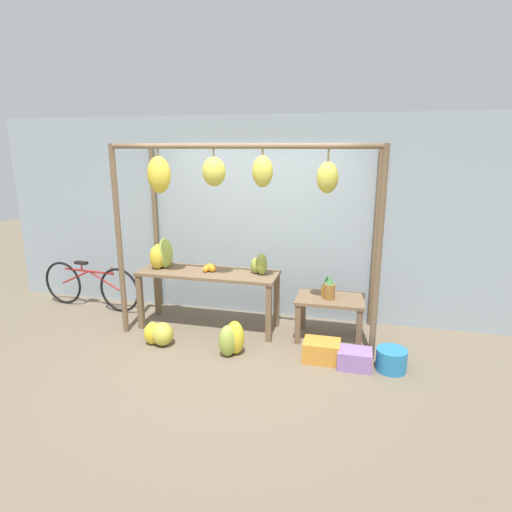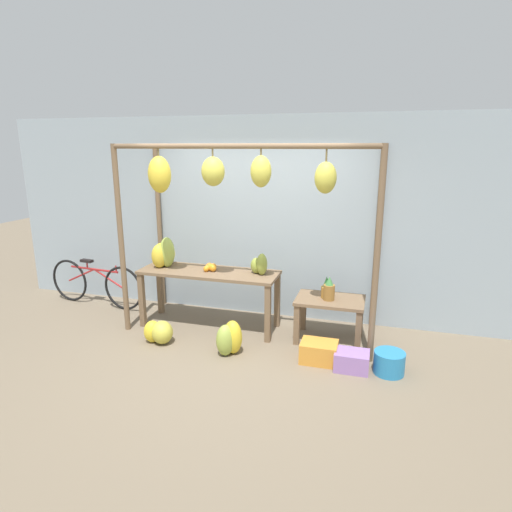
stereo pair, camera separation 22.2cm
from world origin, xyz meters
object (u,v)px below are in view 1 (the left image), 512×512
Objects in this scene: blue_bucket at (391,360)px; fruit_crate_purple at (355,359)px; papaya_pile at (260,264)px; orange_pile at (210,268)px; banana_pile_ground_left at (159,334)px; banana_pile_on_table at (162,255)px; banana_pile_ground_right at (231,339)px; fruit_crate_white at (321,351)px; pineapple_cluster at (328,289)px; parked_bicycle at (90,285)px.

fruit_crate_purple is at bearing -174.69° from blue_bucket.
orange_pile is at bearing -175.53° from papaya_pile.
fruit_crate_purple is (2.36, -0.01, -0.04)m from banana_pile_ground_left.
banana_pile_ground_right is (1.19, -0.72, -0.77)m from banana_pile_on_table.
fruit_crate_white is at bearing 4.72° from banana_pile_ground_right.
banana_pile_ground_left is (-0.45, -0.67, -0.68)m from orange_pile.
pineapple_cluster is at bearing 139.99° from blue_bucket.
banana_pile_ground_left reaches higher than fruit_crate_white.
pineapple_cluster is at bearing -0.46° from orange_pile.
papaya_pile reaches higher than orange_pile.
banana_pile_ground_right is at bearing -0.76° from banana_pile_ground_left.
pineapple_cluster is 3.58m from parked_bicycle.
papaya_pile is (1.36, 0.02, -0.05)m from banana_pile_on_table.
pineapple_cluster is 0.72× the size of fruit_crate_white.
banana_pile_ground_left reaches higher than fruit_crate_purple.
banana_pile_ground_left is 1.26× the size of fruit_crate_purple.
banana_pile_ground_right is 1.29× the size of blue_bucket.
pineapple_cluster is 0.17× the size of parked_bicycle.
blue_bucket is at bearing 0.54° from banana_pile_ground_left.
parked_bicycle is at bearing 175.90° from pineapple_cluster.
banana_pile_on_table is at bearing 167.30° from blue_bucket.
papaya_pile is (0.17, 0.74, 0.72)m from banana_pile_ground_right.
fruit_crate_white is (1.54, -0.60, -0.71)m from orange_pile.
pineapple_cluster reaches higher than fruit_crate_purple.
fruit_crate_purple is at bearing -30.44° from papaya_pile.
fruit_crate_purple is (0.37, -0.09, -0.01)m from fruit_crate_white.
banana_pile_ground_right is at bearing -103.32° from papaya_pile.
parked_bicycle is (-2.50, 0.93, 0.16)m from banana_pile_ground_right.
banana_pile_ground_left is 1.83m from parked_bicycle.
papaya_pile reaches higher than fruit_crate_purple.
blue_bucket is 1.95m from papaya_pile.
orange_pile is at bearing 179.54° from pineapple_cluster.
pineapple_cluster is 0.70× the size of banana_pile_ground_right.
banana_pile_on_table is 1.12× the size of fruit_crate_white.
papaya_pile reaches higher than banana_pile_ground_left.
parked_bicycle is at bearing 168.35° from blue_bucket.
banana_pile_on_table reaches higher than fruit_crate_purple.
fruit_crate_white is 1.40× the size of papaya_pile.
blue_bucket is (1.82, 0.04, -0.07)m from banana_pile_ground_right.
pineapple_cluster is at bearing 32.36° from banana_pile_ground_right.
pineapple_cluster reaches higher than banana_pile_ground_left.
banana_pile_on_table is at bearing 178.92° from pineapple_cluster.
banana_pile_ground_left is 1.10× the size of banana_pile_ground_right.
fruit_crate_white is at bearing -15.66° from banana_pile_on_table.
fruit_crate_white is at bearing 167.07° from fruit_crate_purple.
banana_pile_on_table is 1.57× the size of papaya_pile.
orange_pile is 1.06m from banana_pile_ground_right.
papaya_pile reaches higher than banana_pile_ground_right.
banana_pile_on_table is at bearing -9.23° from parked_bicycle.
parked_bicycle is (-2.01, 0.24, -0.48)m from orange_pile.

